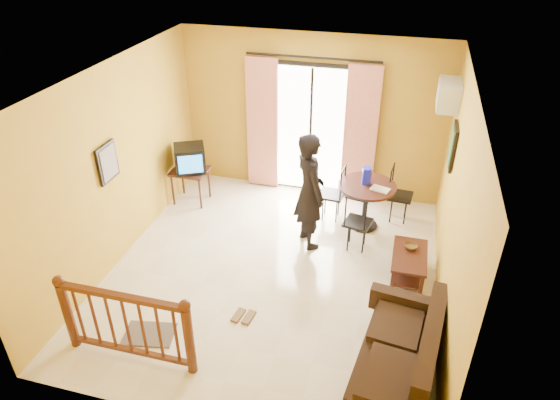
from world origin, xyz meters
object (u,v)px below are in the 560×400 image
(coffee_table, at_px, (409,262))
(sofa, at_px, (402,359))
(television, at_px, (190,158))
(standing_person, at_px, (310,191))
(dining_table, at_px, (366,194))

(coffee_table, distance_m, sofa, 1.81)
(television, height_order, coffee_table, television)
(coffee_table, distance_m, standing_person, 1.71)
(dining_table, bearing_deg, television, 179.71)
(dining_table, relative_size, sofa, 0.51)
(coffee_table, relative_size, sofa, 0.47)
(dining_table, height_order, sofa, sofa)
(standing_person, bearing_deg, coffee_table, -141.52)
(coffee_table, height_order, standing_person, standing_person)
(sofa, bearing_deg, coffee_table, 97.57)
(standing_person, bearing_deg, sofa, 178.74)
(sofa, xyz_separation_m, standing_person, (-1.52, 2.25, 0.60))
(television, distance_m, dining_table, 2.98)
(coffee_table, bearing_deg, television, 163.10)
(television, height_order, standing_person, standing_person)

